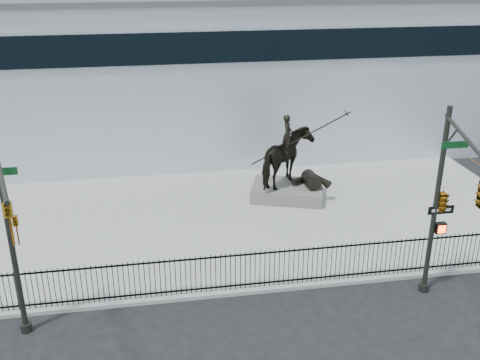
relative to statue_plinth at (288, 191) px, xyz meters
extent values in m
plane|color=black|center=(-4.05, -8.90, -0.48)|extent=(120.00, 120.00, 0.00)
cube|color=gray|center=(-4.05, -1.90, -0.40)|extent=(30.00, 12.00, 0.15)
cube|color=silver|center=(-4.05, 11.10, 4.02)|extent=(44.00, 14.00, 9.00)
cube|color=black|center=(-4.05, -7.65, -0.18)|extent=(22.00, 0.05, 0.05)
cube|color=black|center=(-4.05, -7.65, 1.07)|extent=(22.00, 0.05, 0.05)
cube|color=black|center=(-4.05, -7.65, 0.42)|extent=(22.00, 0.03, 1.50)
cube|color=#54524D|center=(0.00, 0.00, 0.00)|extent=(4.07, 3.38, 0.65)
imported|color=black|center=(0.00, 0.00, 1.71)|extent=(3.12, 3.37, 2.78)
imported|color=black|center=(-0.10, 0.03, 2.98)|extent=(0.65, 0.79, 1.88)
cylinder|color=black|center=(0.36, -0.12, 2.70)|extent=(4.25, 1.49, 2.82)
cylinder|color=black|center=(-11.05, -8.70, -0.33)|extent=(0.36, 0.36, 0.30)
cylinder|color=black|center=(-11.05, -8.70, 3.02)|extent=(0.18, 0.18, 7.00)
imported|color=#C07A15|center=(-9.85, -12.95, 5.49)|extent=(0.18, 0.22, 1.10)
imported|color=#C07A15|center=(-10.83, -8.70, 3.22)|extent=(0.16, 0.20, 1.00)
cube|color=#0C3F19|center=(-10.69, -9.90, 5.62)|extent=(0.90, 0.03, 0.22)
cylinder|color=black|center=(2.95, -8.70, -0.33)|extent=(0.36, 0.36, 0.30)
cylinder|color=black|center=(2.95, -8.70, 3.02)|extent=(0.18, 0.18, 7.00)
cylinder|color=black|center=(2.35, -10.83, 6.12)|extent=(1.47, 4.84, 0.12)
imported|color=#C07A15|center=(3.17, -8.70, 3.22)|extent=(0.53, 2.48, 1.00)
cube|color=#0C3F19|center=(2.59, -9.90, 5.62)|extent=(0.90, 0.03, 0.22)
cube|color=black|center=(3.23, -8.75, 2.12)|extent=(0.38, 0.22, 0.38)
cube|color=#FF2D05|center=(3.23, -8.87, 2.12)|extent=(0.28, 0.02, 0.28)
cube|color=black|center=(3.15, -8.75, 2.82)|extent=(0.95, 0.03, 0.30)
camera|label=1|loc=(-6.67, -24.86, 11.19)|focal=42.00mm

